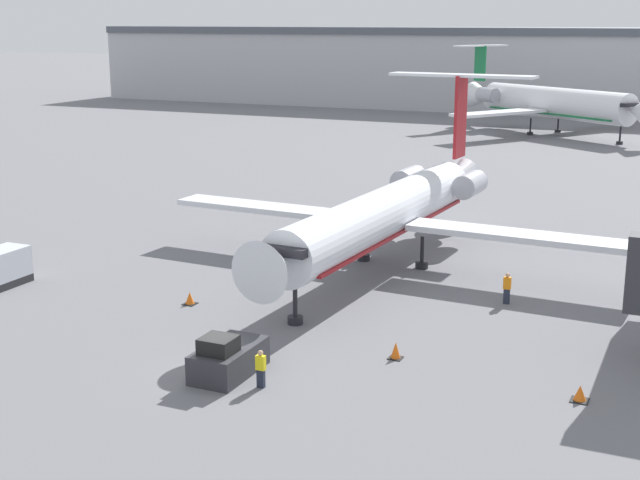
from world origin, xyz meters
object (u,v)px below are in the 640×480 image
object	(u,v)px
airplane_parked_far_left	(551,103)
worker_by_wing	(507,288)
traffic_cone_left	(190,298)
traffic_cone_mid	(580,393)
worker_near_tug	(261,368)
airplane_main	(388,210)
pushback_tug	(229,358)
traffic_cone_right	(396,351)

from	to	relation	value
airplane_parked_far_left	worker_by_wing	bearing A→B (deg)	-81.62
traffic_cone_left	traffic_cone_mid	bearing A→B (deg)	-11.41
worker_near_tug	traffic_cone_left	bearing A→B (deg)	136.35
worker_near_tug	worker_by_wing	distance (m)	16.93
worker_by_wing	traffic_cone_left	distance (m)	17.19
traffic_cone_left	airplane_parked_far_left	distance (m)	82.23
airplane_main	traffic_cone_left	bearing A→B (deg)	-122.60
pushback_tug	traffic_cone_right	distance (m)	7.65
pushback_tug	worker_near_tug	bearing A→B (deg)	-19.57
pushback_tug	traffic_cone_left	bearing A→B (deg)	131.65
pushback_tug	worker_by_wing	size ratio (longest dim) A/B	2.23
worker_near_tug	traffic_cone_mid	bearing A→B (deg)	18.23
airplane_parked_far_left	pushback_tug	bearing A→B (deg)	-88.58
pushback_tug	worker_by_wing	xyz separation A→B (m)	(8.82, 14.78, 0.17)
traffic_cone_mid	airplane_parked_far_left	size ratio (longest dim) A/B	0.02
pushback_tug	airplane_parked_far_left	xyz separation A→B (m)	(-2.22, 89.68, 3.50)
worker_near_tug	worker_by_wing	world-z (taller)	worker_by_wing
traffic_cone_right	worker_by_wing	bearing A→B (deg)	74.39
pushback_tug	airplane_parked_far_left	size ratio (longest dim) A/B	0.13
airplane_main	traffic_cone_left	size ratio (longest dim) A/B	44.44
airplane_main	traffic_cone_right	bearing A→B (deg)	-68.60
airplane_main	traffic_cone_mid	distance (m)	21.18
airplane_main	airplane_parked_far_left	size ratio (longest dim) A/B	1.04
airplane_parked_far_left	traffic_cone_left	bearing A→B (deg)	-93.21
airplane_main	airplane_parked_far_left	bearing A→B (deg)	92.14
worker_by_wing	traffic_cone_right	bearing A→B (deg)	-105.61
pushback_tug	worker_near_tug	size ratio (longest dim) A/B	2.35
worker_by_wing	traffic_cone_left	bearing A→B (deg)	-155.57
worker_by_wing	traffic_cone_mid	xyz separation A→B (m)	(5.54, -11.38, -0.60)
airplane_main	worker_by_wing	distance (m)	9.78
airplane_main	traffic_cone_left	xyz separation A→B (m)	(-7.24, -11.32, -3.31)
traffic_cone_right	traffic_cone_mid	xyz separation A→B (m)	(8.35, -1.33, -0.06)
pushback_tug	traffic_cone_right	size ratio (longest dim) A/B	4.96
traffic_cone_left	traffic_cone_mid	distance (m)	21.61
airplane_main	worker_near_tug	distance (m)	19.94
pushback_tug	traffic_cone_right	xyz separation A→B (m)	(6.01, 4.72, -0.37)
worker_by_wing	airplane_parked_far_left	xyz separation A→B (m)	(-11.04, 74.91, 3.33)
airplane_main	traffic_cone_right	xyz separation A→B (m)	(5.59, -14.27, -3.26)
airplane_main	worker_by_wing	size ratio (longest dim) A/B	17.37
airplane_main	pushback_tug	size ratio (longest dim) A/B	7.81
traffic_cone_left	airplane_parked_far_left	xyz separation A→B (m)	(4.60, 82.01, 3.92)
airplane_main	airplane_parked_far_left	distance (m)	70.74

